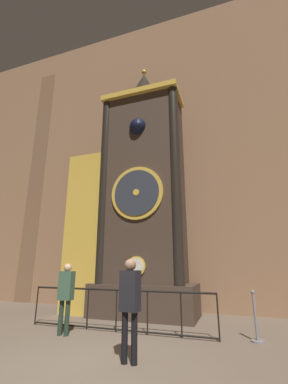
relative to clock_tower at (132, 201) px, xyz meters
name	(u,v)px	position (x,y,z in m)	size (l,w,h in m)	color
ground_plane	(83,370)	(0.92, -4.25, -3.83)	(28.00, 28.00, 0.00)	brown
cathedral_back_wall	(163,146)	(0.83, 1.45, 2.73)	(24.00, 0.32, 13.14)	#936B4C
clock_tower	(132,201)	(0.00, 0.00, 0.00)	(4.58, 1.77, 9.41)	#423328
railing_fence	(116,307)	(0.40, -1.94, -3.27)	(5.03, 0.05, 1.01)	black
visitor_near	(66,291)	(-0.64, -2.66, -2.85)	(0.35, 0.24, 1.64)	#213427
visitor_far	(130,298)	(1.52, -3.79, -2.79)	(0.37, 0.27, 1.73)	black
stanchion_post	(256,325)	(3.68, -1.69, -3.49)	(0.28, 0.28, 1.07)	gray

